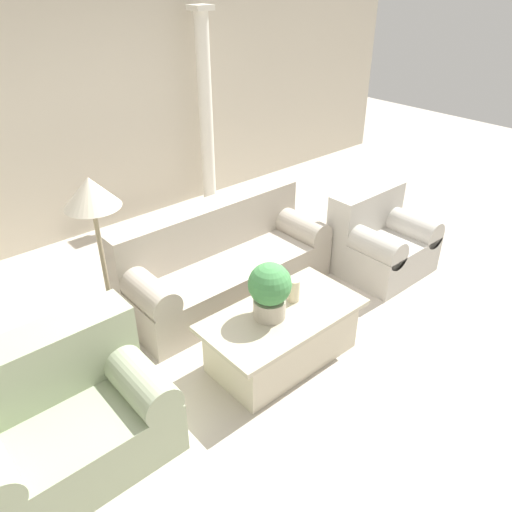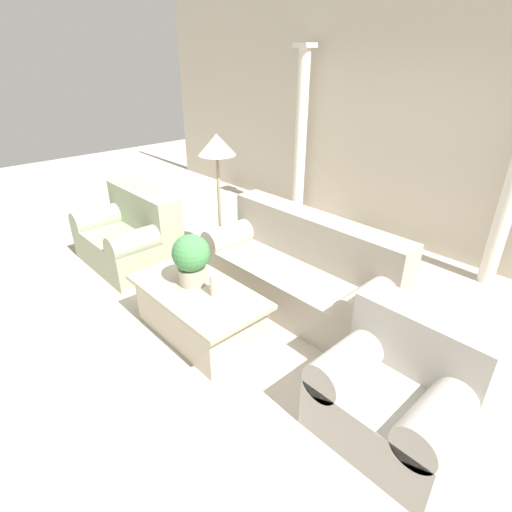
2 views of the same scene
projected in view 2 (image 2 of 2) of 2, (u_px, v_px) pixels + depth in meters
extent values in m
plane|color=#BCB2A3|center=(246.00, 315.00, 3.96)|extent=(16.00, 16.00, 0.00)
cube|color=beige|center=(411.00, 119.00, 4.88)|extent=(10.00, 0.06, 3.20)
cube|color=#ADA393|center=(295.00, 284.00, 4.09)|extent=(2.09, 0.84, 0.41)
cube|color=#ADA393|center=(315.00, 237.00, 4.06)|extent=(2.09, 0.29, 0.47)
cylinder|color=#ADA393|center=(237.00, 234.00, 4.56)|extent=(0.28, 0.84, 0.28)
cylinder|color=#ADA393|center=(375.00, 297.00, 3.38)|extent=(0.28, 0.84, 0.28)
cube|color=#9EAA88|center=(128.00, 248.00, 4.85)|extent=(1.26, 0.84, 0.41)
cube|color=#9EAA88|center=(144.00, 208.00, 4.82)|extent=(1.26, 0.29, 0.47)
cylinder|color=#9EAA88|center=(107.00, 216.00, 5.05)|extent=(0.28, 0.84, 0.28)
cylinder|color=#9EAA88|center=(145.00, 240.00, 4.41)|extent=(0.28, 0.84, 0.28)
cube|color=beige|center=(199.00, 313.00, 3.62)|extent=(1.16, 0.61, 0.43)
cube|color=#B3A98F|center=(197.00, 291.00, 3.51)|extent=(1.32, 0.69, 0.04)
cylinder|color=#B2A893|center=(193.00, 275.00, 3.56)|extent=(0.25, 0.25, 0.16)
sphere|color=#428447|center=(191.00, 253.00, 3.46)|extent=(0.33, 0.33, 0.33)
cylinder|color=beige|center=(215.00, 285.00, 3.38)|extent=(0.10, 0.10, 0.20)
cylinder|color=gray|center=(222.00, 261.00, 4.95)|extent=(0.25, 0.25, 0.03)
cylinder|color=gray|center=(220.00, 211.00, 4.65)|extent=(0.04, 0.04, 1.29)
cone|color=beige|center=(217.00, 144.00, 4.31)|extent=(0.41, 0.41, 0.23)
cylinder|color=silver|center=(301.00, 138.00, 5.89)|extent=(0.17, 0.17, 2.38)
cube|color=silver|center=(305.00, 45.00, 5.34)|extent=(0.24, 0.24, 0.06)
cube|color=#B7B2A8|center=(391.00, 408.00, 2.66)|extent=(0.91, 0.82, 0.40)
cube|color=#B7B2A8|center=(423.00, 341.00, 2.63)|extent=(0.91, 0.29, 0.44)
cylinder|color=#B7B2A8|center=(356.00, 356.00, 2.76)|extent=(0.28, 0.82, 0.28)
cylinder|color=#B7B2A8|center=(447.00, 409.00, 2.34)|extent=(0.28, 0.82, 0.28)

